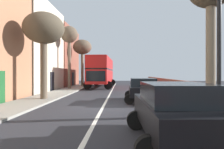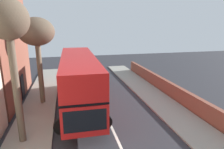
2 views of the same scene
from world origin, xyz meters
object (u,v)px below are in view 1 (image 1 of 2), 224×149
object	(u,v)px
parked_car_black_right_2	(142,88)
lamppost_right	(219,17)
double_decker_bus	(101,70)
parked_car_black_right_1	(175,109)
street_tree_left_2	(69,37)
street_tree_left_4	(82,48)
street_tree_left_0	(44,30)

from	to	relation	value
parked_car_black_right_2	lamppost_right	size ratio (longest dim) A/B	0.70
double_decker_bus	parked_car_black_right_1	xyz separation A→B (m)	(4.20, -22.79, -1.40)
street_tree_left_2	parked_car_black_right_2	bearing A→B (deg)	-53.17
double_decker_bus	parked_car_black_right_2	distance (m)	15.13
parked_car_black_right_1	street_tree_left_4	world-z (taller)	street_tree_left_4
parked_car_black_right_2	street_tree_left_0	distance (m)	8.16
street_tree_left_4	lamppost_right	world-z (taller)	street_tree_left_4
parked_car_black_right_1	street_tree_left_2	bearing A→B (deg)	112.45
double_decker_bus	street_tree_left_4	bearing A→B (deg)	155.84
double_decker_bus	lamppost_right	world-z (taller)	lamppost_right
double_decker_bus	parked_car_black_right_1	world-z (taller)	double_decker_bus
parked_car_black_right_1	parked_car_black_right_2	xyz separation A→B (m)	(-0.00, 8.33, -0.03)
street_tree_left_2	lamppost_right	size ratio (longest dim) A/B	1.19
lamppost_right	street_tree_left_0	bearing A→B (deg)	139.71
parked_car_black_right_1	street_tree_left_4	size ratio (longest dim) A/B	0.65
street_tree_left_0	street_tree_left_4	bearing A→B (deg)	90.51
street_tree_left_0	lamppost_right	world-z (taller)	lamppost_right
parked_car_black_right_1	street_tree_left_0	world-z (taller)	street_tree_left_0
street_tree_left_2	street_tree_left_0	bearing A→B (deg)	-86.19
lamppost_right	double_decker_bus	bearing A→B (deg)	105.61
street_tree_left_0	street_tree_left_2	bearing A→B (deg)	93.81
double_decker_bus	street_tree_left_2	xyz separation A→B (m)	(-3.48, -4.21, 3.95)
parked_car_black_right_2	lamppost_right	bearing A→B (deg)	-75.59
street_tree_left_0	lamppost_right	distance (m)	11.64
street_tree_left_2	street_tree_left_4	bearing A→B (deg)	84.69
street_tree_left_2	lamppost_right	bearing A→B (deg)	-61.23
lamppost_right	street_tree_left_2	bearing A→B (deg)	118.77
street_tree_left_0	street_tree_left_4	xyz separation A→B (m)	(-0.14, 15.32, 0.64)
street_tree_left_4	lamppost_right	xyz separation A→B (m)	(8.96, -22.80, -1.89)
double_decker_bus	street_tree_left_0	distance (m)	14.53
double_decker_bus	parked_car_black_right_1	size ratio (longest dim) A/B	2.58
street_tree_left_2	lamppost_right	world-z (taller)	street_tree_left_2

